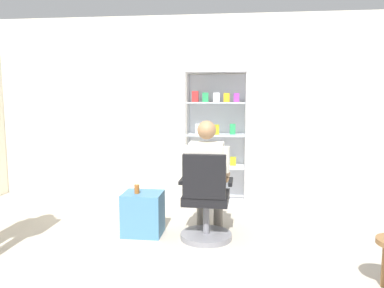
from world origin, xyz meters
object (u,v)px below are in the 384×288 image
at_px(display_cabinet_main, 216,136).
at_px(storage_crate, 143,213).
at_px(seated_shopkeeper, 207,172).
at_px(tea_glass, 137,189).
at_px(office_chair, 206,205).

xyz_separation_m(display_cabinet_main, storage_crate, (-0.73, -1.38, -0.73)).
height_order(display_cabinet_main, seated_shopkeeper, display_cabinet_main).
bearing_deg(seated_shopkeeper, tea_glass, -173.07).
xyz_separation_m(seated_shopkeeper, storage_crate, (-0.72, -0.05, -0.47)).
bearing_deg(office_chair, tea_glass, 174.83).
relative_size(display_cabinet_main, tea_glass, 19.11).
height_order(office_chair, storage_crate, office_chair).
bearing_deg(tea_glass, office_chair, -5.17).
bearing_deg(tea_glass, display_cabinet_main, 61.11).
height_order(seated_shopkeeper, tea_glass, seated_shopkeeper).
bearing_deg(tea_glass, storage_crate, 36.66).
bearing_deg(storage_crate, seated_shopkeeper, 4.25).
height_order(display_cabinet_main, office_chair, display_cabinet_main).
bearing_deg(seated_shopkeeper, storage_crate, -175.75).
distance_m(display_cabinet_main, seated_shopkeeper, 1.35).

